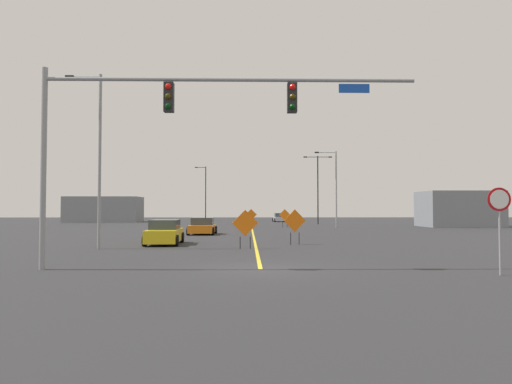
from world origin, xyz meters
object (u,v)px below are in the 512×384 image
street_lamp_mid_left (97,153)px  car_silver_mid (280,218)px  car_orange_near (202,227)px  construction_sign_right_lane (245,224)px  car_yellow_distant (165,233)px  construction_sign_right_shoulder (295,222)px  construction_sign_left_lane (251,215)px  stop_sign (499,213)px  construction_sign_median_far (285,216)px  street_lamp_near_right (334,185)px  street_lamp_near_left (318,184)px  traffic_signal_assembly (170,115)px  street_lamp_far_left (205,191)px

street_lamp_mid_left → car_silver_mid: 51.32m
car_orange_near → construction_sign_right_lane: bearing=-75.2°
car_yellow_distant → construction_sign_right_shoulder: bearing=-2.2°
construction_sign_left_lane → stop_sign: bearing=-80.0°
stop_sign → car_silver_mid: 59.41m
construction_sign_right_lane → car_yellow_distant: construction_sign_right_lane is taller
construction_sign_median_far → car_silver_mid: construction_sign_median_far is taller
construction_sign_median_far → car_yellow_distant: (-9.11, -24.15, -0.62)m
street_lamp_near_right → street_lamp_near_left: bearing=90.0°
stop_sign → street_lamp_near_right: size_ratio=0.33×
construction_sign_right_lane → car_orange_near: bearing=104.8°
street_lamp_near_right → construction_sign_right_lane: 27.74m
construction_sign_right_shoulder → car_yellow_distant: (-7.73, 0.30, -0.63)m
traffic_signal_assembly → car_silver_mid: size_ratio=3.30×
stop_sign → construction_sign_median_far: (-3.90, 37.08, -0.67)m
street_lamp_near_left → car_orange_near: street_lamp_near_left is taller
construction_sign_median_far → car_yellow_distant: size_ratio=0.49×
stop_sign → street_lamp_near_right: (1.44, 35.65, 2.71)m
construction_sign_left_lane → car_silver_mid: (4.69, 16.28, -0.66)m
stop_sign → construction_sign_median_far: size_ratio=1.37×
street_lamp_near_right → car_orange_near: size_ratio=2.16×
street_lamp_near_left → street_lamp_near_right: bearing=-90.0°
street_lamp_near_left → car_silver_mid: 13.35m
car_yellow_distant → car_orange_near: (1.22, 10.53, -0.06)m
stop_sign → street_lamp_mid_left: 19.11m
car_silver_mid → construction_sign_right_lane: bearing=-96.1°
stop_sign → car_silver_mid: bearing=92.8°
street_lamp_near_right → car_silver_mid: size_ratio=2.10×
construction_sign_right_shoulder → car_silver_mid: 46.75m
construction_sign_left_lane → car_yellow_distant: (-5.37, -30.12, -0.60)m
construction_sign_median_far → car_silver_mid: bearing=87.5°
construction_sign_right_lane → car_silver_mid: size_ratio=0.51×
construction_sign_median_far → car_yellow_distant: construction_sign_median_far is taller
traffic_signal_assembly → street_lamp_mid_left: street_lamp_mid_left is taller
street_lamp_near_left → construction_sign_right_lane: bearing=-104.3°
street_lamp_far_left → car_orange_near: bearing=-85.0°
street_lamp_near_left → car_yellow_distant: bearing=-112.6°
street_lamp_mid_left → construction_sign_left_lane: street_lamp_mid_left is taller
construction_sign_right_shoulder → construction_sign_median_far: 24.48m
construction_sign_median_far → construction_sign_left_lane: (-3.73, 5.97, -0.02)m
street_lamp_near_right → car_orange_near: (-13.22, -12.18, -4.05)m
construction_sign_left_lane → car_orange_near: bearing=-102.0°
car_silver_mid → car_yellow_distant: bearing=-102.2°
street_lamp_near_left → street_lamp_mid_left: street_lamp_mid_left is taller
construction_sign_right_lane → construction_sign_median_far: construction_sign_right_lane is taller
construction_sign_right_lane → car_orange_near: size_ratio=0.53×
street_lamp_near_left → car_yellow_distant: (-14.45, -34.74, -4.74)m
traffic_signal_assembly → stop_sign: size_ratio=4.72×
street_lamp_mid_left → construction_sign_median_far: (12.15, 27.17, -3.77)m
traffic_signal_assembly → construction_sign_right_lane: size_ratio=6.42×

